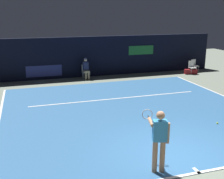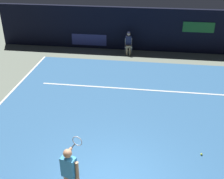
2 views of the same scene
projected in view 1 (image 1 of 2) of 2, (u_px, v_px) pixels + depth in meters
name	position (u px, v px, depth m)	size (l,w,h in m)	color
ground_plane	(130.00, 111.00, 12.21)	(33.91, 33.91, 0.00)	gray
court_surface	(130.00, 111.00, 12.21)	(10.78, 10.34, 0.01)	#336699
line_baseline	(199.00, 172.00, 7.50)	(10.78, 0.10, 0.01)	white
line_service	(117.00, 99.00, 13.87)	(8.41, 0.10, 0.01)	white
line_centre_mark	(197.00, 171.00, 7.60)	(0.10, 0.30, 0.01)	white
back_wall	(91.00, 57.00, 18.48)	(17.47, 0.33, 2.60)	black
tennis_player	(159.00, 138.00, 7.32)	(0.51, 1.03, 1.73)	tan
line_judge_on_chair	(86.00, 68.00, 17.77)	(0.47, 0.56, 1.32)	white
courtside_chair_near	(192.00, 67.00, 19.35)	(0.45, 0.43, 0.88)	white
courtside_chair_far	(194.00, 65.00, 19.99)	(0.50, 0.48, 0.88)	white
tennis_ball	(217.00, 123.00, 10.74)	(0.07, 0.07, 0.07)	#CCE033
equipment_bag	(191.00, 72.00, 19.35)	(0.84, 0.32, 0.32)	maroon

